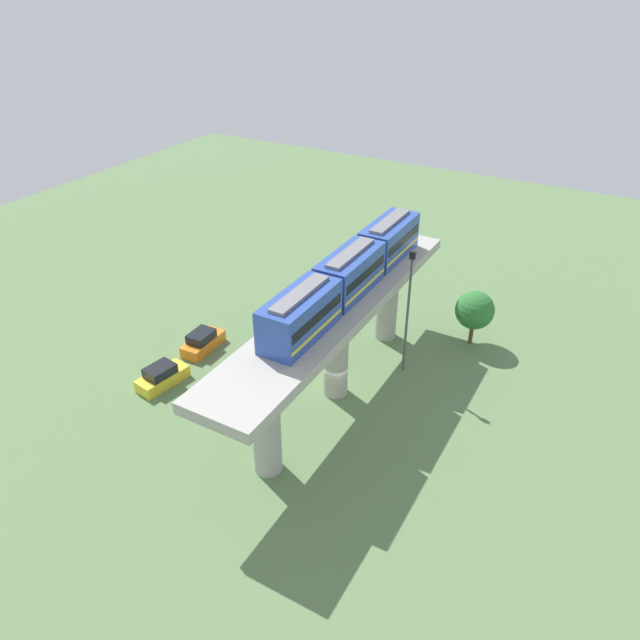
{
  "coord_description": "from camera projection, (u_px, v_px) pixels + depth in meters",
  "views": [
    {
      "loc": [
        -17.25,
        32.65,
        29.07
      ],
      "look_at": [
        2.5,
        -1.96,
        4.85
      ],
      "focal_mm": 33.31,
      "sensor_mm": 36.0,
      "label": 1
    }
  ],
  "objects": [
    {
      "name": "parked_car_red",
      "position": [
        248.0,
        375.0,
        47.29
      ],
      "size": [
        2.76,
        4.51,
        1.76
      ],
      "rotation": [
        0.0,
        0.0,
        0.24
      ],
      "color": "red",
      "rests_on": "ground"
    },
    {
      "name": "parked_car_yellow",
      "position": [
        162.0,
        376.0,
        47.15
      ],
      "size": [
        2.44,
        4.43,
        1.76
      ],
      "rotation": [
        0.0,
        0.0,
        -0.16
      ],
      "color": "yellow",
      "rests_on": "ground"
    },
    {
      "name": "train",
      "position": [
        350.0,
        273.0,
        43.1
      ],
      "size": [
        2.64,
        20.5,
        3.24
      ],
      "color": "#2D4CA5",
      "rests_on": "viaduct"
    },
    {
      "name": "viaduct",
      "position": [
        336.0,
        326.0,
        43.48
      ],
      "size": [
        5.2,
        28.85,
        8.09
      ],
      "color": "#A8A59E",
      "rests_on": "ground"
    },
    {
      "name": "parked_car_orange",
      "position": [
        203.0,
        342.0,
        51.44
      ],
      "size": [
        1.95,
        4.26,
        1.76
      ],
      "rotation": [
        0.0,
        0.0,
        0.04
      ],
      "color": "orange",
      "rests_on": "ground"
    },
    {
      "name": "signal_post",
      "position": [
        408.0,
        308.0,
        46.22
      ],
      "size": [
        0.44,
        0.28,
        10.69
      ],
      "color": "#4C4C51",
      "rests_on": "ground"
    },
    {
      "name": "tree_near_viaduct",
      "position": [
        475.0,
        310.0,
        50.97
      ],
      "size": [
        3.36,
        3.36,
        5.02
      ],
      "color": "brown",
      "rests_on": "ground"
    },
    {
      "name": "ground_plane",
      "position": [
        335.0,
        392.0,
        46.64
      ],
      "size": [
        120.0,
        120.0,
        0.0
      ],
      "primitive_type": "plane",
      "color": "#5B7A4C"
    }
  ]
}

